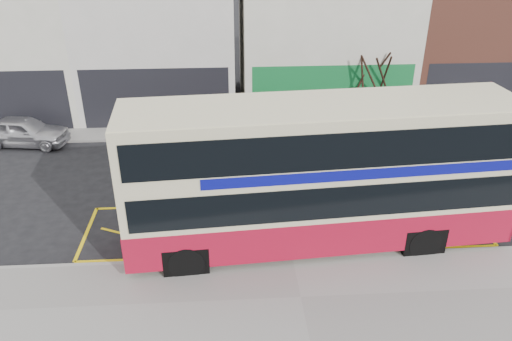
{
  "coord_description": "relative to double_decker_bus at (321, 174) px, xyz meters",
  "views": [
    {
      "loc": [
        -1.99,
        -13.27,
        9.96
      ],
      "look_at": [
        -1.02,
        2.0,
        2.06
      ],
      "focal_mm": 35.0,
      "sensor_mm": 36.0,
      "label": 1
    }
  ],
  "objects": [
    {
      "name": "ground",
      "position": [
        -0.97,
        -0.6,
        -2.6
      ],
      "size": [
        120.0,
        120.0,
        0.0
      ],
      "primitive_type": "plane",
      "color": "black",
      "rests_on": "ground"
    },
    {
      "name": "pavement",
      "position": [
        -0.97,
        -2.9,
        -2.52
      ],
      "size": [
        40.0,
        4.0,
        0.15
      ],
      "primitive_type": "cube",
      "color": "gray",
      "rests_on": "ground"
    },
    {
      "name": "kerb",
      "position": [
        -0.97,
        -0.98,
        -2.52
      ],
      "size": [
        40.0,
        0.15,
        0.15
      ],
      "primitive_type": "cube",
      "color": "gray",
      "rests_on": "ground"
    },
    {
      "name": "far_pavement",
      "position": [
        -0.97,
        10.4,
        -2.52
      ],
      "size": [
        50.0,
        3.0,
        0.15
      ],
      "primitive_type": "cube",
      "color": "gray",
      "rests_on": "ground"
    },
    {
      "name": "road_markings",
      "position": [
        -0.97,
        1.0,
        -2.59
      ],
      "size": [
        14.0,
        3.4,
        0.01
      ],
      "primitive_type": null,
      "color": "yellow",
      "rests_on": "ground"
    },
    {
      "name": "terrace_far_left",
      "position": [
        -14.47,
        14.38,
        2.23
      ],
      "size": [
        8.0,
        8.01,
        10.8
      ],
      "color": "silver",
      "rests_on": "ground"
    },
    {
      "name": "terrace_left",
      "position": [
        -6.47,
        14.39,
        2.73
      ],
      "size": [
        8.0,
        8.01,
        11.8
      ],
      "color": "beige",
      "rests_on": "ground"
    },
    {
      "name": "terrace_green_shop",
      "position": [
        2.53,
        14.38,
        2.48
      ],
      "size": [
        9.0,
        8.01,
        11.3
      ],
      "color": "silver",
      "rests_on": "ground"
    },
    {
      "name": "terrace_right",
      "position": [
        11.53,
        14.38,
        1.98
      ],
      "size": [
        9.0,
        8.01,
        10.3
      ],
      "color": "brown",
      "rests_on": "ground"
    },
    {
      "name": "double_decker_bus",
      "position": [
        0.0,
        0.0,
        0.0
      ],
      "size": [
        12.53,
        3.72,
        4.94
      ],
      "rotation": [
        0.0,
        0.0,
        0.07
      ],
      "color": "beige",
      "rests_on": "ground"
    },
    {
      "name": "bus_stop_post",
      "position": [
        -4.63,
        -0.99,
        -0.69
      ],
      "size": [
        0.73,
        0.14,
        2.9
      ],
      "rotation": [
        0.0,
        0.0,
        0.09
      ],
      "color": "black",
      "rests_on": "pavement"
    },
    {
      "name": "car_silver",
      "position": [
        -12.63,
        8.8,
        -1.89
      ],
      "size": [
        4.34,
        2.23,
        1.41
      ],
      "primitive_type": "imported",
      "rotation": [
        0.0,
        0.0,
        1.43
      ],
      "color": "silver",
      "rests_on": "ground"
    },
    {
      "name": "car_grey",
      "position": [
        -0.46,
        8.06,
        -1.89
      ],
      "size": [
        4.35,
        1.7,
        1.41
      ],
      "primitive_type": "imported",
      "rotation": [
        0.0,
        0.0,
        1.52
      ],
      "color": "#393B3F",
      "rests_on": "ground"
    },
    {
      "name": "car_white",
      "position": [
        10.43,
        8.29,
        -1.84
      ],
      "size": [
        5.43,
        2.79,
        1.51
      ],
      "primitive_type": "imported",
      "rotation": [
        0.0,
        0.0,
        1.44
      ],
      "color": "white",
      "rests_on": "ground"
    },
    {
      "name": "street_tree_right",
      "position": [
        4.45,
        9.97,
        0.77
      ],
      "size": [
        2.29,
        2.29,
        4.95
      ],
      "color": "black",
      "rests_on": "ground"
    }
  ]
}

